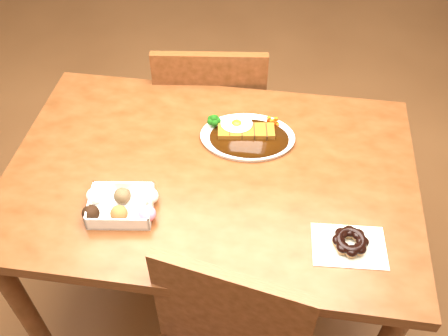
# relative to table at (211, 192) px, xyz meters

# --- Properties ---
(ground) EXTENTS (6.00, 6.00, 0.00)m
(ground) POSITION_rel_table_xyz_m (0.00, 0.00, -0.65)
(ground) COLOR brown
(ground) RESTS_ON ground
(table) EXTENTS (1.20, 0.80, 0.75)m
(table) POSITION_rel_table_xyz_m (0.00, 0.00, 0.00)
(table) COLOR #44240D
(table) RESTS_ON ground
(chair_far) EXTENTS (0.47, 0.47, 0.87)m
(chair_far) POSITION_rel_table_xyz_m (-0.09, 0.54, -0.17)
(chair_far) COLOR #44240D
(chair_far) RESTS_ON ground
(katsu_curry_plate) EXTENTS (0.30, 0.23, 0.06)m
(katsu_curry_plate) POSITION_rel_table_xyz_m (0.09, 0.15, 0.11)
(katsu_curry_plate) COLOR white
(katsu_curry_plate) RESTS_ON table
(donut_box) EXTENTS (0.20, 0.15, 0.05)m
(donut_box) POSITION_rel_table_xyz_m (-0.22, -0.18, 0.12)
(donut_box) COLOR white
(donut_box) RESTS_ON table
(pon_de_ring) EXTENTS (0.20, 0.14, 0.04)m
(pon_de_ring) POSITION_rel_table_xyz_m (0.40, -0.21, 0.12)
(pon_de_ring) COLOR silver
(pon_de_ring) RESTS_ON table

